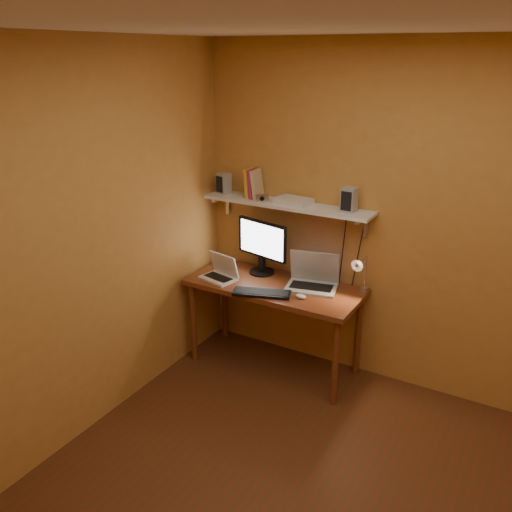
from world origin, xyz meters
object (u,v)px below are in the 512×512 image
Objects in this scene: wall_shelf at (287,205)px; speaker_right at (349,200)px; router at (293,201)px; mouse at (301,296)px; netbook at (221,272)px; desk_lamp at (361,271)px; desk at (274,294)px; monitor at (262,244)px; laptop at (313,278)px; keyboard at (262,293)px; speaker_left at (224,183)px; shelf_camera at (262,198)px.

speaker_right is at bearing 0.97° from wall_shelf.
mouse is at bearing -53.42° from router.
desk_lamp is at bearing 24.37° from netbook.
netbook is at bearing -165.85° from desk.
wall_shelf reaches higher than mouse.
desk is at bearing -25.54° from monitor.
netbook is 1.13m from desk_lamp.
laptop is at bearing 107.74° from mouse.
desk is 3.73× the size of desk_lamp.
monitor is at bearing 177.53° from desk_lamp.
keyboard is 2.56× the size of speaker_left.
laptop is 0.62m from router.
monitor reaches higher than mouse.
mouse reaches higher than desk.
laptop is at bearing -178.20° from desk_lamp.
wall_shelf is (0.00, 0.19, 0.69)m from desk.
shelf_camera reaches higher than monitor.
wall_shelf is at bearing 151.63° from laptop.
wall_shelf reaches higher than laptop.
shelf_camera is (0.02, -0.03, 0.40)m from monitor.
mouse is at bearing -23.40° from desk.
speaker_left is (-1.25, 0.08, 0.50)m from desk_lamp.
shelf_camera is at bearing 179.66° from desk_lamp.
mouse is at bearing -5.26° from speaker_left.
speaker_right reaches higher than router.
desk is 0.47m from netbook.
speaker_left is at bearing 173.97° from mouse.
wall_shelf is 0.77m from netbook.
speaker_right reaches higher than monitor.
keyboard is at bearing -61.07° from shelf_camera.
desk_lamp is at bearing -5.88° from wall_shelf.
router is (0.24, 0.07, -0.01)m from shelf_camera.
monitor is 0.41m from netbook.
speaker_right is (0.21, 0.33, 0.70)m from mouse.
desk_lamp is 2.19× the size of speaker_left.
monitor reaches higher than desk.
speaker_right is (0.71, 0.04, 0.46)m from monitor.
keyboard is 4.98× the size of mouse.
router reaches higher than desk_lamp.
monitor reaches higher than laptop.
speaker_left reaches higher than wall_shelf.
shelf_camera is (-0.19, -0.06, 0.05)m from wall_shelf.
monitor is at bearing -172.75° from router.
laptop is at bearing 9.33° from speaker_left.
speaker_right is at bearing 5.90° from shelf_camera.
router is (-0.23, 0.08, 0.57)m from laptop.
mouse is 1.18m from speaker_left.
speaker_left is at bearing 179.58° from router.
monitor is at bearing 9.44° from speaker_left.
speaker_right is 0.67× the size of router.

